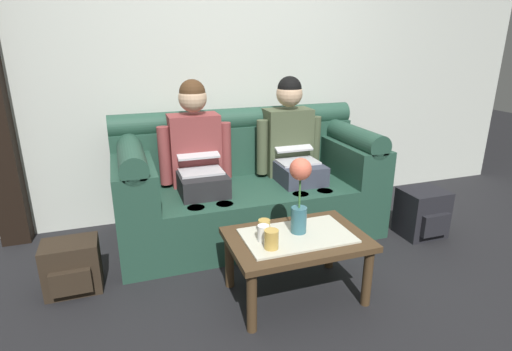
# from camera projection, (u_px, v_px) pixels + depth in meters

# --- Properties ---
(ground_plane) EXTENTS (14.00, 14.00, 0.00)m
(ground_plane) POSITION_uv_depth(u_px,v_px,m) (310.00, 315.00, 2.32)
(ground_plane) COLOR black
(back_wall_patterned) EXTENTS (6.00, 0.12, 2.90)m
(back_wall_patterned) POSITION_uv_depth(u_px,v_px,m) (227.00, 45.00, 3.38)
(back_wall_patterned) COLOR silver
(back_wall_patterned) RESTS_ON ground_plane
(couch) EXTENTS (2.01, 0.88, 0.96)m
(couch) POSITION_uv_depth(u_px,v_px,m) (247.00, 187.00, 3.25)
(couch) COLOR #234738
(couch) RESTS_ON ground_plane
(person_left) EXTENTS (0.56, 0.67, 1.22)m
(person_left) POSITION_uv_depth(u_px,v_px,m) (198.00, 157.00, 3.03)
(person_left) COLOR #232326
(person_left) RESTS_ON ground_plane
(person_right) EXTENTS (0.56, 0.67, 1.22)m
(person_right) POSITION_uv_depth(u_px,v_px,m) (293.00, 148.00, 3.27)
(person_right) COLOR #383D4C
(person_right) RESTS_ON ground_plane
(coffee_table) EXTENTS (0.81, 0.54, 0.41)m
(coffee_table) POSITION_uv_depth(u_px,v_px,m) (297.00, 245.00, 2.40)
(coffee_table) COLOR #47331E
(coffee_table) RESTS_ON ground_plane
(flower_vase) EXTENTS (0.13, 0.13, 0.46)m
(flower_vase) POSITION_uv_depth(u_px,v_px,m) (300.00, 190.00, 2.33)
(flower_vase) COLOR #336672
(flower_vase) RESTS_ON coffee_table
(cup_near_left) EXTENTS (0.07, 0.07, 0.09)m
(cup_near_left) POSITION_uv_depth(u_px,v_px,m) (263.00, 233.00, 2.29)
(cup_near_left) COLOR white
(cup_near_left) RESTS_ON coffee_table
(cup_near_right) EXTENTS (0.08, 0.08, 0.11)m
(cup_near_right) POSITION_uv_depth(u_px,v_px,m) (271.00, 239.00, 2.21)
(cup_near_right) COLOR gold
(cup_near_right) RESTS_ON coffee_table
(cup_far_center) EXTENTS (0.07, 0.07, 0.08)m
(cup_far_center) POSITION_uv_depth(u_px,v_px,m) (264.00, 226.00, 2.40)
(cup_far_center) COLOR gold
(cup_far_center) RESTS_ON coffee_table
(backpack_left) EXTENTS (0.33, 0.28, 0.33)m
(backpack_left) POSITION_uv_depth(u_px,v_px,m) (72.00, 267.00, 2.50)
(backpack_left) COLOR #2D2319
(backpack_left) RESTS_ON ground_plane
(backpack_right) EXTENTS (0.34, 0.32, 0.38)m
(backpack_right) POSITION_uv_depth(u_px,v_px,m) (422.00, 213.00, 3.22)
(backpack_right) COLOR black
(backpack_right) RESTS_ON ground_plane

